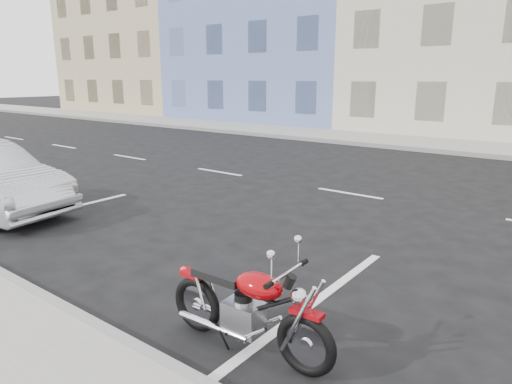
# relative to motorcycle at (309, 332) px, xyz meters

# --- Properties ---
(ground) EXTENTS (120.00, 120.00, 0.00)m
(ground) POSITION_rel_motorcycle_xyz_m (-0.64, 6.23, -0.43)
(ground) COLOR black
(ground) RESTS_ON ground
(sidewalk_far) EXTENTS (80.00, 3.40, 0.15)m
(sidewalk_far) POSITION_rel_motorcycle_xyz_m (-5.64, 14.93, -0.36)
(sidewalk_far) COLOR gray
(sidewalk_far) RESTS_ON ground
(curb_far) EXTENTS (80.00, 0.12, 0.16)m
(curb_far) POSITION_rel_motorcycle_xyz_m (-5.64, 13.23, -0.35)
(curb_far) COLOR gray
(curb_far) RESTS_ON ground
(bldg_far_west) EXTENTS (12.00, 12.00, 12.00)m
(bldg_far_west) POSITION_rel_motorcycle_xyz_m (-26.64, 22.53, 5.57)
(bldg_far_west) COLOR tan
(bldg_far_west) RESTS_ON ground
(bldg_blue) EXTENTS (12.00, 12.00, 13.00)m
(bldg_blue) POSITION_rel_motorcycle_xyz_m (-14.64, 22.53, 6.07)
(bldg_blue) COLOR #5C72AA
(bldg_blue) RESTS_ON ground
(bldg_cream) EXTENTS (12.00, 12.00, 11.50)m
(bldg_cream) POSITION_rel_motorcycle_xyz_m (-2.64, 22.53, 5.32)
(bldg_cream) COLOR beige
(bldg_cream) RESTS_ON ground
(motorcycle) EXTENTS (1.89, 0.62, 0.94)m
(motorcycle) POSITION_rel_motorcycle_xyz_m (0.00, 0.00, 0.00)
(motorcycle) COLOR black
(motorcycle) RESTS_ON ground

